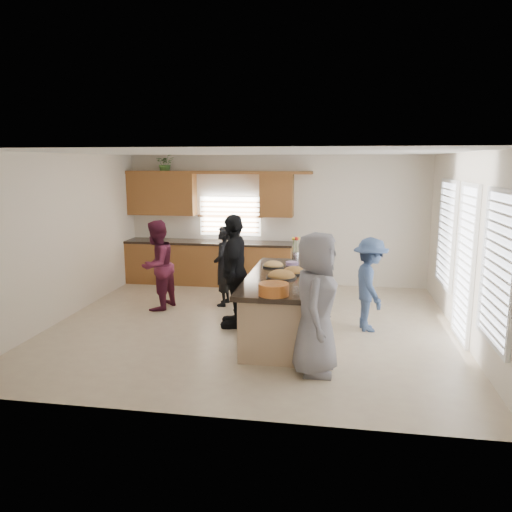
% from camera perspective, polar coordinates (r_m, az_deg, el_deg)
% --- Properties ---
extents(floor, '(6.50, 6.50, 0.00)m').
position_cam_1_polar(floor, '(8.28, -0.46, -7.99)').
color(floor, beige).
rests_on(floor, ground).
extents(room_shell, '(6.52, 6.02, 2.81)m').
position_cam_1_polar(room_shell, '(7.88, -0.48, 5.21)').
color(room_shell, silver).
rests_on(room_shell, ground).
extents(back_cabinetry, '(4.08, 0.66, 2.46)m').
position_cam_1_polar(back_cabinetry, '(10.97, -5.60, 1.53)').
color(back_cabinetry, brown).
rests_on(back_cabinetry, ground).
extents(right_wall_glazing, '(0.06, 4.00, 2.25)m').
position_cam_1_polar(right_wall_glazing, '(7.94, 22.92, 0.32)').
color(right_wall_glazing, white).
rests_on(right_wall_glazing, ground).
extents(island, '(1.16, 2.71, 0.95)m').
position_cam_1_polar(island, '(7.76, 3.36, -5.81)').
color(island, tan).
rests_on(island, ground).
extents(platter_front, '(0.46, 0.46, 0.19)m').
position_cam_1_polar(platter_front, '(7.46, 2.92, -2.31)').
color(platter_front, black).
rests_on(platter_front, island).
extents(platter_mid, '(0.38, 0.38, 0.16)m').
position_cam_1_polar(platter_mid, '(7.78, 4.39, -1.78)').
color(platter_mid, black).
rests_on(platter_mid, island).
extents(platter_back, '(0.36, 0.36, 0.15)m').
position_cam_1_polar(platter_back, '(8.22, 2.00, -1.08)').
color(platter_back, black).
rests_on(platter_back, island).
extents(salad_bowl, '(0.40, 0.40, 0.16)m').
position_cam_1_polar(salad_bowl, '(6.49, 2.03, -3.75)').
color(salad_bowl, '#C66424').
rests_on(salad_bowl, island).
extents(clear_cup, '(0.07, 0.07, 0.11)m').
position_cam_1_polar(clear_cup, '(6.54, 4.63, -3.97)').
color(clear_cup, white).
rests_on(clear_cup, island).
extents(plate_stack, '(0.21, 0.21, 0.05)m').
position_cam_1_polar(plate_stack, '(8.40, 4.15, -0.84)').
color(plate_stack, '#AF87C4').
rests_on(plate_stack, island).
extents(flower_vase, '(0.14, 0.14, 0.41)m').
position_cam_1_polar(flower_vase, '(8.81, 4.56, 0.92)').
color(flower_vase, silver).
rests_on(flower_vase, island).
extents(potted_plant, '(0.48, 0.44, 0.44)m').
position_cam_1_polar(potted_plant, '(11.19, -10.30, 10.37)').
color(potted_plant, '#3B692A').
rests_on(potted_plant, back_cabinetry).
extents(woman_left_back, '(0.36, 0.55, 1.49)m').
position_cam_1_polar(woman_left_back, '(9.30, -3.75, -1.15)').
color(woman_left_back, black).
rests_on(woman_left_back, ground).
extents(woman_left_mid, '(0.77, 0.91, 1.63)m').
position_cam_1_polar(woman_left_mid, '(9.19, -11.27, -1.05)').
color(woman_left_mid, '#5C1B33').
rests_on(woman_left_mid, ground).
extents(woman_left_front, '(0.58, 1.13, 1.84)m').
position_cam_1_polar(woman_left_front, '(8.07, -2.49, -1.70)').
color(woman_left_front, black).
rests_on(woman_left_front, ground).
extents(woman_right_back, '(0.72, 1.05, 1.50)m').
position_cam_1_polar(woman_right_back, '(8.10, 12.89, -3.19)').
color(woman_right_back, '#374D78').
rests_on(woman_right_back, ground).
extents(woman_right_front, '(0.63, 0.92, 1.82)m').
position_cam_1_polar(woman_right_front, '(6.31, 6.87, -5.46)').
color(woman_right_front, slate).
rests_on(woman_right_front, ground).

